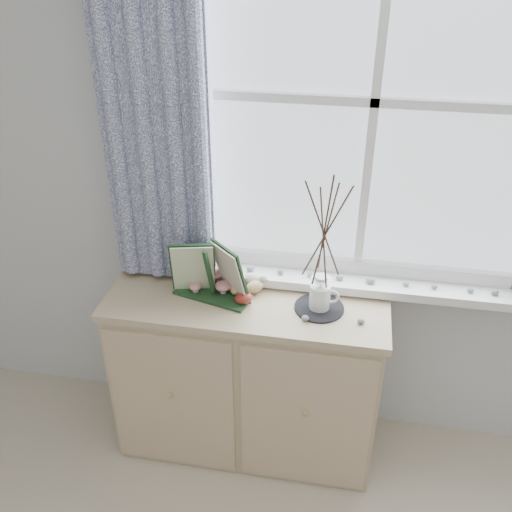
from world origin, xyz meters
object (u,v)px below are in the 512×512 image
Objects in this scene: botanical_book at (209,275)px; toadstool_cluster at (219,278)px; twig_pitcher at (325,230)px; sideboard at (247,375)px.

botanical_book reaches higher than toadstool_cluster.
twig_pitcher is (0.44, -0.07, 0.32)m from toadstool_cluster.
sideboard is 3.15× the size of botanical_book.
sideboard is 0.58m from botanical_book.
botanical_book is at bearing -165.83° from sideboard.
toadstool_cluster is 0.55m from twig_pitcher.
botanical_book reaches higher than sideboard.
toadstool_cluster is 0.35× the size of twig_pitcher.
botanical_book is 1.67× the size of toadstool_cluster.
botanical_book is at bearing -98.54° from toadstool_cluster.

